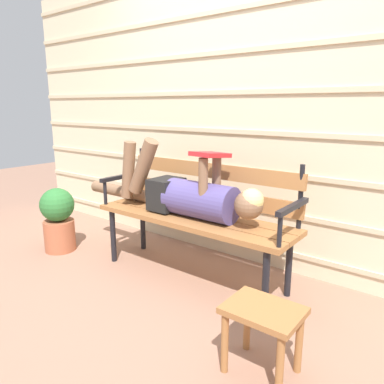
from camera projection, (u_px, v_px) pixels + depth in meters
ground_plane at (177, 285)px, 2.64m from camera, size 12.00×12.00×0.00m
house_siding at (235, 112)px, 2.93m from camera, size 5.17×0.08×2.42m
park_bench at (197, 209)px, 2.71m from camera, size 1.56×0.45×0.90m
reclining_person at (185, 193)px, 2.67m from camera, size 1.74×0.26×0.55m
footstool at (263, 322)px, 1.73m from camera, size 0.35×0.27×0.34m
potted_plant at (58, 218)px, 3.22m from camera, size 0.29×0.29×0.57m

